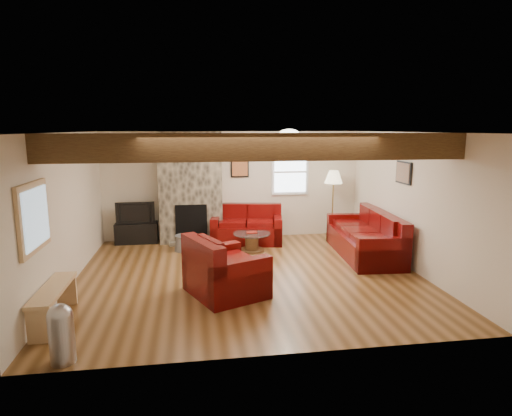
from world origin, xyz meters
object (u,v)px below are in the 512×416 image
at_px(coffee_table, 252,242).
at_px(television, 136,212).
at_px(loveseat, 247,224).
at_px(armchair_red, 226,265).
at_px(sofa_three, 364,234).
at_px(floor_lamp, 333,181).
at_px(tv_cabinet, 137,233).

relative_size(coffee_table, television, 0.94).
bearing_deg(loveseat, armchair_red, -93.60).
height_order(coffee_table, television, television).
xyz_separation_m(sofa_three, floor_lamp, (-0.22, 1.38, 0.93)).
relative_size(tv_cabinet, floor_lamp, 0.58).
xyz_separation_m(armchair_red, television, (-1.76, 3.33, 0.25)).
xyz_separation_m(tv_cabinet, television, (0.00, 0.00, 0.48)).
relative_size(coffee_table, floor_lamp, 0.49).
relative_size(sofa_three, armchair_red, 2.04).
bearing_deg(coffee_table, floor_lamp, 19.63).
bearing_deg(coffee_table, television, 157.70).
bearing_deg(television, tv_cabinet, 0.00).
distance_m(sofa_three, loveseat, 2.63).
bearing_deg(armchair_red, floor_lamp, -65.95).
xyz_separation_m(loveseat, floor_lamp, (2.01, -0.01, 0.96)).
bearing_deg(tv_cabinet, floor_lamp, -3.93).
height_order(loveseat, floor_lamp, floor_lamp).
bearing_deg(armchair_red, loveseat, -37.21).
bearing_deg(television, coffee_table, -22.30).
bearing_deg(tv_cabinet, television, 0.00).
distance_m(coffee_table, floor_lamp, 2.43).
bearing_deg(tv_cabinet, sofa_three, -19.69).
distance_m(loveseat, tv_cabinet, 2.51).
distance_m(sofa_three, coffee_table, 2.33).
distance_m(loveseat, television, 2.52).
height_order(sofa_three, television, television).
bearing_deg(coffee_table, tv_cabinet, 157.70).
bearing_deg(armchair_red, television, 4.00).
relative_size(armchair_red, television, 1.35).
bearing_deg(sofa_three, armchair_red, -57.01).
height_order(tv_cabinet, floor_lamp, floor_lamp).
height_order(coffee_table, floor_lamp, floor_lamp).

